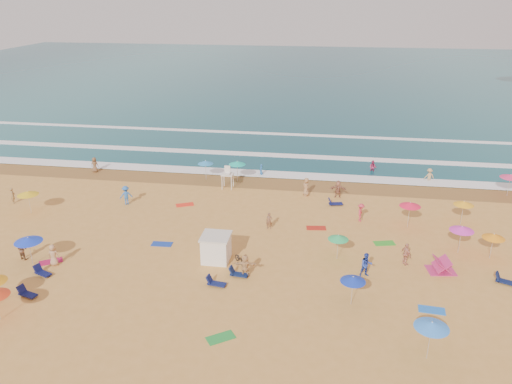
# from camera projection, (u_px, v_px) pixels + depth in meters

# --- Properties ---
(ground) EXTENTS (220.00, 220.00, 0.00)m
(ground) POSITION_uv_depth(u_px,v_px,m) (266.00, 236.00, 42.53)
(ground) COLOR gold
(ground) RESTS_ON ground
(ocean) EXTENTS (220.00, 140.00, 0.18)m
(ocean) POSITION_uv_depth(u_px,v_px,m) (313.00, 77.00, 119.45)
(ocean) COLOR #0C4756
(ocean) RESTS_ON ground
(wet_sand) EXTENTS (220.00, 220.00, 0.00)m
(wet_sand) POSITION_uv_depth(u_px,v_px,m) (282.00, 183.00, 53.97)
(wet_sand) COLOR olive
(wet_sand) RESTS_ON ground
(surf_foam) EXTENTS (200.00, 18.70, 0.05)m
(surf_foam) POSITION_uv_depth(u_px,v_px,m) (289.00, 157.00, 62.02)
(surf_foam) COLOR white
(surf_foam) RESTS_ON ground
(cabana) EXTENTS (2.00, 2.00, 2.00)m
(cabana) POSITION_uv_depth(u_px,v_px,m) (216.00, 249.00, 38.33)
(cabana) COLOR white
(cabana) RESTS_ON ground
(cabana_roof) EXTENTS (2.20, 2.20, 0.12)m
(cabana_roof) POSITION_uv_depth(u_px,v_px,m) (216.00, 236.00, 37.93)
(cabana_roof) COLOR silver
(cabana_roof) RESTS_ON cabana
(bicycle) EXTENTS (1.36, 1.57, 0.82)m
(bicycle) POSITION_uv_depth(u_px,v_px,m) (240.00, 259.00, 38.01)
(bicycle) COLOR black
(bicycle) RESTS_ON ground
(lifeguard_stand) EXTENTS (1.20, 1.20, 2.10)m
(lifeguard_stand) POSITION_uv_depth(u_px,v_px,m) (228.00, 179.00, 52.35)
(lifeguard_stand) COLOR white
(lifeguard_stand) RESTS_ON ground
(beach_umbrellas) EXTENTS (50.47, 28.56, 0.81)m
(beach_umbrellas) POSITION_uv_depth(u_px,v_px,m) (305.00, 221.00, 40.36)
(beach_umbrellas) COLOR #3788F9
(beach_umbrellas) RESTS_ON ground
(loungers) EXTENTS (51.41, 19.81, 0.34)m
(loungers) POSITION_uv_depth(u_px,v_px,m) (347.00, 263.00, 37.87)
(loungers) COLOR #0E1348
(loungers) RESTS_ON ground
(towels) EXTENTS (41.56, 24.13, 0.03)m
(towels) POSITION_uv_depth(u_px,v_px,m) (306.00, 253.00, 39.75)
(towels) COLOR #B8174B
(towels) RESTS_ON ground
(popup_tents) EXTENTS (14.49, 14.41, 1.20)m
(popup_tents) POSITION_uv_depth(u_px,v_px,m) (503.00, 232.00, 41.80)
(popup_tents) COLOR #CA2D6F
(popup_tents) RESTS_ON ground
(beachgoers) EXTENTS (42.28, 25.68, 2.14)m
(beachgoers) POSITION_uv_depth(u_px,v_px,m) (264.00, 207.00, 46.06)
(beachgoers) COLOR #D23445
(beachgoers) RESTS_ON ground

